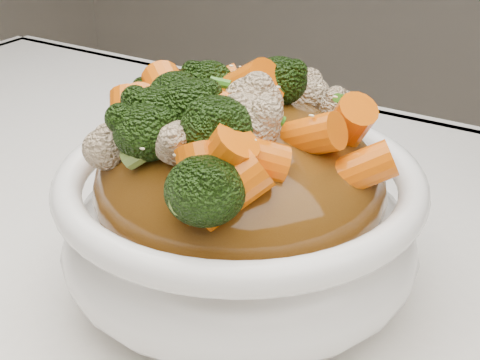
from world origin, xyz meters
The scene contains 8 objects.
tablecloth centered at (0.00, 0.00, 0.73)m, with size 1.20×0.80×0.04m, color white.
bowl centered at (0.01, 0.04, 0.80)m, with size 0.23×0.23×0.09m, color white, non-canonical shape.
sauce_base centered at (0.01, 0.04, 0.83)m, with size 0.19×0.19×0.10m, color #56320E.
carrots centered at (0.01, 0.04, 0.90)m, with size 0.19×0.19×0.05m, color #E66207, non-canonical shape.
broccoli centered at (0.01, 0.04, 0.89)m, with size 0.19×0.19×0.05m, color black, non-canonical shape.
cauliflower centered at (0.01, 0.04, 0.89)m, with size 0.19×0.19×0.04m, color beige, non-canonical shape.
scallions centered at (0.01, 0.04, 0.90)m, with size 0.14×0.14×0.02m, color #31721A, non-canonical shape.
sesame_seeds centered at (0.01, 0.04, 0.90)m, with size 0.17×0.17×0.01m, color beige, non-canonical shape.
Camera 1 is at (0.20, -0.28, 1.03)m, focal length 50.00 mm.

